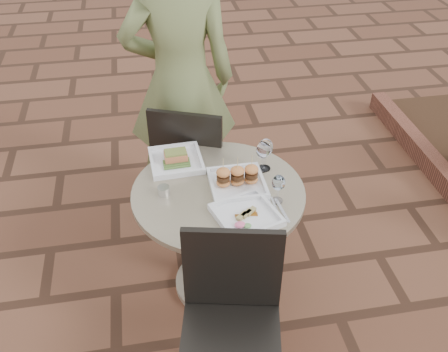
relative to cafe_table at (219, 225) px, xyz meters
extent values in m
plane|color=brown|center=(0.22, 0.05, -0.48)|extent=(60.00, 60.00, 0.00)
cylinder|color=gray|center=(0.00, 0.00, -0.46)|extent=(0.52, 0.52, 0.04)
cylinder|color=gray|center=(0.00, 0.00, -0.13)|extent=(0.08, 0.08, 0.70)
cylinder|color=gray|center=(0.00, 0.00, 0.23)|extent=(0.90, 0.90, 0.03)
cube|color=black|center=(-0.04, 0.66, -0.03)|extent=(0.57, 0.57, 0.03)
cube|color=black|center=(-0.12, 0.47, 0.22)|extent=(0.42, 0.19, 0.46)
cylinder|color=black|center=(0.20, 0.76, -0.26)|extent=(0.02, 0.02, 0.44)
cylinder|color=black|center=(-0.15, 0.90, -0.26)|extent=(0.02, 0.02, 0.44)
cylinder|color=black|center=(0.06, 0.41, -0.26)|extent=(0.02, 0.02, 0.44)
cylinder|color=black|center=(-0.29, 0.55, -0.26)|extent=(0.02, 0.02, 0.44)
cube|color=black|center=(-0.07, -0.70, -0.03)|extent=(0.52, 0.52, 0.03)
cube|color=black|center=(-0.02, -0.51, 0.22)|extent=(0.44, 0.12, 0.46)
cylinder|color=black|center=(-0.21, -0.48, -0.26)|extent=(0.02, 0.02, 0.44)
cylinder|color=black|center=(0.16, -0.56, -0.26)|extent=(0.02, 0.02, 0.44)
imported|color=olive|center=(-0.10, 0.81, 0.47)|extent=(0.70, 0.47, 1.90)
cube|color=white|center=(-0.19, 0.28, 0.25)|extent=(0.30, 0.30, 0.01)
cube|color=#E07C4F|center=(-0.19, 0.28, 0.29)|extent=(0.13, 0.08, 0.04)
cube|color=olive|center=(-0.19, 0.28, 0.32)|extent=(0.12, 0.08, 0.01)
cube|color=white|center=(0.10, 0.02, 0.25)|extent=(0.29, 0.29, 0.01)
cube|color=white|center=(0.10, -0.23, 0.25)|extent=(0.35, 0.35, 0.01)
ellipsoid|color=pink|center=(0.05, -0.30, 0.27)|extent=(0.05, 0.04, 0.02)
cylinder|color=white|center=(0.28, -0.13, 0.25)|extent=(0.06, 0.06, 0.00)
cylinder|color=white|center=(0.28, -0.13, 0.29)|extent=(0.01, 0.01, 0.07)
ellipsoid|color=white|center=(0.28, -0.13, 0.36)|extent=(0.07, 0.07, 0.08)
cylinder|color=white|center=(0.28, -0.13, 0.36)|extent=(0.05, 0.05, 0.04)
cylinder|color=white|center=(0.26, 0.14, 0.25)|extent=(0.06, 0.06, 0.00)
cylinder|color=white|center=(0.26, 0.14, 0.29)|extent=(0.01, 0.01, 0.08)
ellipsoid|color=white|center=(0.26, 0.14, 0.37)|extent=(0.07, 0.07, 0.09)
cylinder|color=white|center=(0.28, 0.14, 0.25)|extent=(0.07, 0.07, 0.00)
cylinder|color=white|center=(0.28, 0.14, 0.29)|extent=(0.01, 0.01, 0.08)
ellipsoid|color=white|center=(0.28, 0.14, 0.39)|extent=(0.08, 0.08, 0.10)
cylinder|color=silver|center=(-0.28, 0.02, 0.27)|extent=(0.08, 0.08, 0.05)
camera|label=1|loc=(-0.32, -1.97, 1.88)|focal=40.00mm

